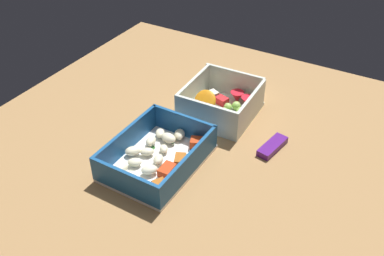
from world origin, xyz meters
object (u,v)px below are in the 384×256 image
(pasta_container, at_px, (158,156))
(candy_bar, at_px, (272,146))
(paper_cup_liner, at_px, (245,87))
(fruit_bowl, at_px, (223,104))

(pasta_container, relative_size, candy_bar, 2.65)
(candy_bar, relative_size, paper_cup_liner, 1.86)
(pasta_container, bearing_deg, paper_cup_liner, 174.40)
(pasta_container, relative_size, fruit_bowl, 1.27)
(pasta_container, height_order, fruit_bowl, fruit_bowl)
(paper_cup_liner, bearing_deg, candy_bar, 38.64)
(paper_cup_liner, bearing_deg, pasta_container, -6.33)
(pasta_container, distance_m, fruit_bowl, 0.20)
(pasta_container, bearing_deg, candy_bar, 131.65)
(fruit_bowl, distance_m, candy_bar, 0.14)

